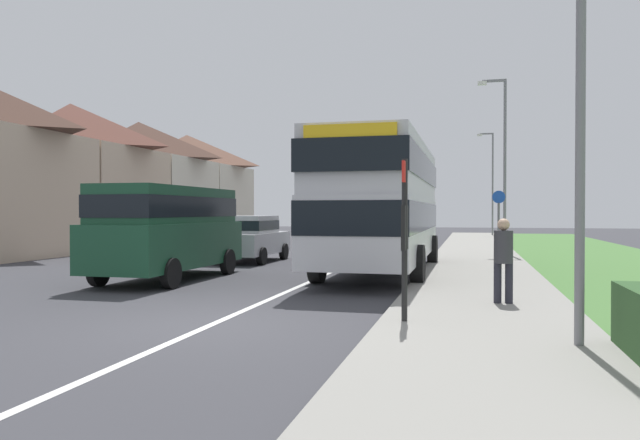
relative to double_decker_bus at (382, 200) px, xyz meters
The scene contains 13 objects.
ground_plane 8.80m from the double_decker_bus, 100.14° to the right, with size 120.00×120.00×0.00m, color #38383D.
lane_marking_centre 2.64m from the double_decker_bus, 164.94° to the right, with size 0.14×60.00×0.01m, color silver.
pavement_near_side 4.17m from the double_decker_bus, 41.72° to the right, with size 3.20×68.00×0.12m, color gray.
double_decker_bus is the anchor object (origin of this frame).
parked_van_dark_green 6.03m from the double_decker_bus, 150.49° to the right, with size 2.11×5.39×2.43m.
parked_car_silver 6.04m from the double_decker_bus, 150.88° to the left, with size 1.93×3.93×1.64m.
pedestrian_at_stop 6.64m from the double_decker_bus, 62.07° to the right, with size 0.34×0.34×1.67m.
bus_stop_sign 8.16m from the double_decker_bus, 79.41° to the right, with size 0.09×0.52×2.60m.
cycle_route_sign 5.67m from the double_decker_bus, 52.56° to the left, with size 0.44×0.08×2.52m.
street_lamp_near 10.09m from the double_decker_bus, 67.92° to the right, with size 1.14×0.20×7.57m.
street_lamp_mid 9.14m from the double_decker_bus, 65.47° to the left, with size 1.14×0.20×7.14m.
street_lamp_far 27.43m from the double_decker_bus, 81.83° to the left, with size 1.14×0.20×7.38m.
house_terrace_far_side 20.78m from the double_decker_bus, 144.78° to the left, with size 7.71×25.17×7.19m.
Camera 1 is at (3.98, -8.78, 1.80)m, focal length 33.63 mm.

